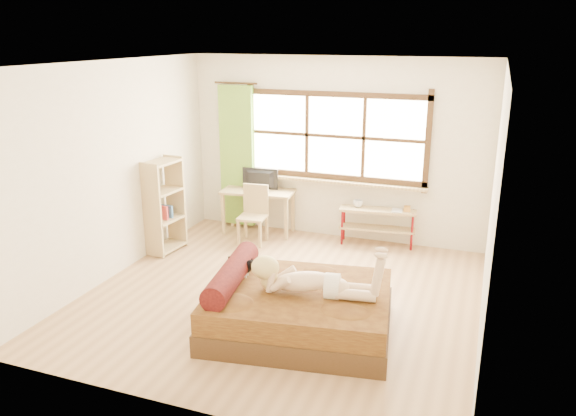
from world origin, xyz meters
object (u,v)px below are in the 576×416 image
at_px(desk, 258,196).
at_px(pipe_shelf, 378,219).
at_px(woman, 312,269).
at_px(bookshelf, 164,205).
at_px(chair, 254,211).
at_px(kitten, 240,266).
at_px(bed, 295,308).

relative_size(desk, pipe_shelf, 1.02).
height_order(woman, bookshelf, bookshelf).
relative_size(chair, bookshelf, 0.65).
xyz_separation_m(woman, kitten, (-0.87, 0.15, -0.17)).
height_order(kitten, desk, kitten).
bearing_deg(kitten, chair, 101.05).
bearing_deg(bed, chair, 113.84).
xyz_separation_m(bed, bookshelf, (-2.50, 1.50, 0.42)).
distance_m(chair, pipe_shelf, 1.83).
xyz_separation_m(bed, woman, (0.20, -0.04, 0.49)).
height_order(chair, bookshelf, bookshelf).
relative_size(chair, pipe_shelf, 0.77).
distance_m(bed, bookshelf, 2.94).
height_order(pipe_shelf, bookshelf, bookshelf).
bearing_deg(bed, kitten, 162.27).
bearing_deg(pipe_shelf, chair, -171.27).
bearing_deg(kitten, woman, -18.49).
bearing_deg(woman, bookshelf, 141.50).
relative_size(desk, bookshelf, 0.86).
xyz_separation_m(desk, chair, (0.09, -0.37, -0.12)).
xyz_separation_m(chair, bookshelf, (-1.04, -0.78, 0.20)).
relative_size(pipe_shelf, bookshelf, 0.84).
height_order(chair, pipe_shelf, chair).
height_order(woman, chair, woman).
bearing_deg(desk, pipe_shelf, -1.50).
distance_m(kitten, bookshelf, 2.30).
distance_m(bed, desk, 3.09).
height_order(desk, pipe_shelf, desk).
bearing_deg(woman, bed, 158.92).
bearing_deg(kitten, pipe_shelf, 60.98).
bearing_deg(woman, desk, 114.21).
bearing_deg(pipe_shelf, desk, 176.88).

